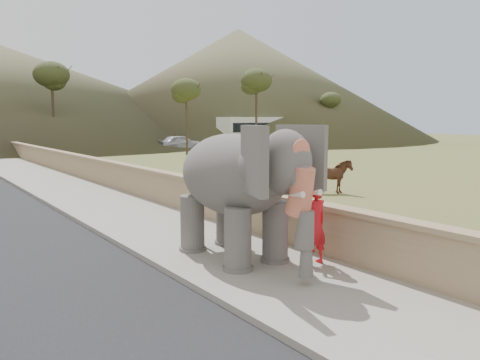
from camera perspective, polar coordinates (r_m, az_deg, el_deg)
name	(u,v)px	position (r m, az deg, el deg)	size (l,w,h in m)	color
ground	(314,297)	(8.09, 8.97, -13.94)	(160.00, 160.00, 0.00)	olive
walkway	(102,204)	(16.46, -16.45, -2.86)	(3.00, 120.00, 0.15)	#9E9687
parapet	(147,186)	(17.00, -11.27, -0.75)	(0.30, 120.00, 1.10)	tan
cow	(330,177)	(18.70, 10.95, 0.41)	(0.74, 1.62, 1.37)	brown
distant_car	(181,143)	(44.08, -7.24, 4.54)	(1.70, 4.23, 1.44)	#B7B6BD
bus_white	(266,132)	(48.96, 3.25, 5.85)	(2.50, 11.00, 3.10)	white
bus_orange	(281,131)	(51.75, 5.08, 5.92)	(2.50, 11.00, 3.10)	#C56B22
hill_right	(238,84)	(70.85, -0.20, 11.58)	(56.00, 56.00, 16.00)	brown
elephant_and_man	(234,193)	(9.45, -0.80, -1.55)	(2.16, 3.65, 2.64)	slate
trees	(4,104)	(36.48, -26.85, 8.31)	(47.94, 43.86, 8.96)	#473828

